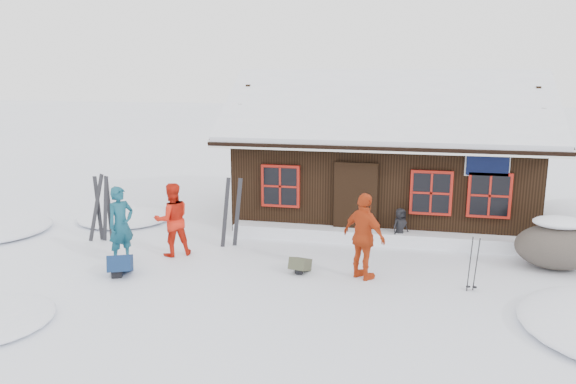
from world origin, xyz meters
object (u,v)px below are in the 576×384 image
(skier_orange_right, at_px, (364,237))
(backpack_olive, at_px, (300,267))
(skier_orange_left, at_px, (172,220))
(ski_poles, at_px, (473,265))
(backpack_blue, at_px, (121,267))
(skier_teal, at_px, (121,225))
(skier_crouched, at_px, (400,227))
(boulder, at_px, (557,245))
(ski_pair_left, at_px, (101,209))

(skier_orange_right, relative_size, backpack_olive, 3.82)
(skier_orange_left, xyz_separation_m, skier_orange_right, (4.61, -0.59, 0.05))
(ski_poles, relative_size, backpack_blue, 1.79)
(skier_orange_right, distance_m, ski_poles, 2.25)
(skier_teal, bearing_deg, backpack_olive, -59.08)
(skier_crouched, xyz_separation_m, backpack_blue, (-5.90, -3.48, -0.30))
(skier_teal, relative_size, backpack_olive, 3.67)
(skier_teal, distance_m, backpack_olive, 4.24)
(skier_teal, height_order, backpack_olive, skier_teal)
(boulder, distance_m, ski_pair_left, 11.07)
(skier_crouched, distance_m, ski_pair_left, 7.70)
(backpack_blue, bearing_deg, ski_poles, -17.58)
(skier_orange_right, distance_m, ski_pair_left, 6.97)
(ski_poles, xyz_separation_m, backpack_blue, (-7.40, -0.70, -0.37))
(skier_orange_left, height_order, skier_orange_right, skier_orange_right)
(skier_crouched, xyz_separation_m, ski_pair_left, (-7.57, -1.35, 0.40))
(skier_crouched, height_order, backpack_olive, skier_crouched)
(backpack_blue, bearing_deg, backpack_olive, -8.64)
(ski_pair_left, height_order, backpack_olive, ski_pair_left)
(skier_teal, height_order, skier_crouched, skier_teal)
(boulder, xyz_separation_m, ski_pair_left, (-11.06, -0.35, 0.34))
(skier_orange_right, bearing_deg, ski_pair_left, 26.29)
(skier_crouched, bearing_deg, backpack_olive, -173.11)
(ski_pair_left, relative_size, ski_poles, 1.57)
(ski_pair_left, bearing_deg, backpack_olive, -1.20)
(backpack_olive, bearing_deg, boulder, 26.69)
(skier_crouched, bearing_deg, ski_pair_left, 146.86)
(boulder, distance_m, backpack_olive, 5.80)
(skier_orange_right, height_order, backpack_blue, skier_orange_right)
(skier_orange_right, height_order, ski_poles, skier_orange_right)
(skier_orange_left, xyz_separation_m, boulder, (8.81, 0.97, -0.35))
(ski_poles, bearing_deg, backpack_blue, -174.60)
(ski_poles, bearing_deg, boulder, 41.95)
(ski_pair_left, bearing_deg, skier_teal, -35.14)
(skier_orange_left, relative_size, ski_pair_left, 0.97)
(ski_poles, bearing_deg, backpack_olive, 175.67)
(skier_orange_left, xyz_separation_m, backpack_blue, (-0.58, -1.51, -0.71))
(skier_teal, relative_size, ski_pair_left, 0.98)
(ski_poles, bearing_deg, skier_orange_left, 173.21)
(ski_pair_left, bearing_deg, skier_crouched, 20.87)
(skier_orange_right, bearing_deg, skier_teal, 37.72)
(skier_teal, bearing_deg, ski_pair_left, 72.40)
(skier_teal, xyz_separation_m, backpack_blue, (0.37, -0.78, -0.72))
(skier_orange_left, bearing_deg, boulder, 150.53)
(boulder, bearing_deg, backpack_blue, -165.17)
(skier_orange_left, bearing_deg, skier_crouched, 164.54)
(backpack_olive, bearing_deg, skier_teal, -165.88)
(skier_teal, xyz_separation_m, skier_orange_left, (0.94, 0.73, -0.01))
(skier_orange_left, bearing_deg, skier_teal, 1.86)
(boulder, xyz_separation_m, backpack_blue, (-9.38, -2.48, -0.36))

